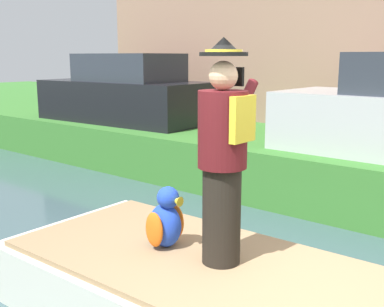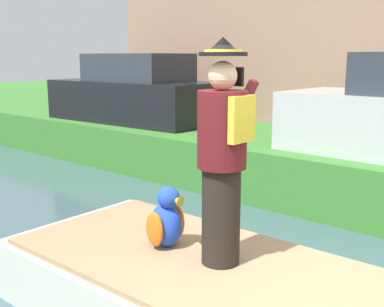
{
  "view_description": "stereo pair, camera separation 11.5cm",
  "coord_description": "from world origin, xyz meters",
  "px_view_note": "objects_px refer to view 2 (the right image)",
  "views": [
    {
      "loc": [
        -2.99,
        -1.49,
        2.41
      ],
      "look_at": [
        0.03,
        1.01,
        1.61
      ],
      "focal_mm": 44.52,
      "sensor_mm": 36.0,
      "label": 1
    },
    {
      "loc": [
        -2.92,
        -1.58,
        2.41
      ],
      "look_at": [
        0.03,
        1.01,
        1.61
      ],
      "focal_mm": 44.52,
      "sensor_mm": 36.0,
      "label": 2
    }
  ],
  "objects_px": {
    "parrot_plush": "(166,221)",
    "parked_car_dark": "(134,93)",
    "boat": "(222,301)",
    "person_pirate": "(223,155)"
  },
  "relations": [
    {
      "from": "person_pirate",
      "to": "parrot_plush",
      "type": "xyz_separation_m",
      "value": [
        -0.06,
        0.59,
        -0.68
      ]
    },
    {
      "from": "boat",
      "to": "parked_car_dark",
      "type": "xyz_separation_m",
      "value": [
        4.31,
        5.87,
        1.2
      ]
    },
    {
      "from": "boat",
      "to": "person_pirate",
      "type": "height_order",
      "value": "person_pirate"
    },
    {
      "from": "boat",
      "to": "parrot_plush",
      "type": "relative_size",
      "value": 7.43
    },
    {
      "from": "boat",
      "to": "parked_car_dark",
      "type": "distance_m",
      "value": 7.38
    },
    {
      "from": "boat",
      "to": "parrot_plush",
      "type": "xyz_separation_m",
      "value": [
        0.01,
        0.65,
        0.55
      ]
    },
    {
      "from": "boat",
      "to": "person_pirate",
      "type": "relative_size",
      "value": 2.29
    },
    {
      "from": "boat",
      "to": "parked_car_dark",
      "type": "bearing_deg",
      "value": 53.7
    },
    {
      "from": "person_pirate",
      "to": "parked_car_dark",
      "type": "relative_size",
      "value": 0.45
    },
    {
      "from": "parrot_plush",
      "to": "parked_car_dark",
      "type": "bearing_deg",
      "value": 50.47
    }
  ]
}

